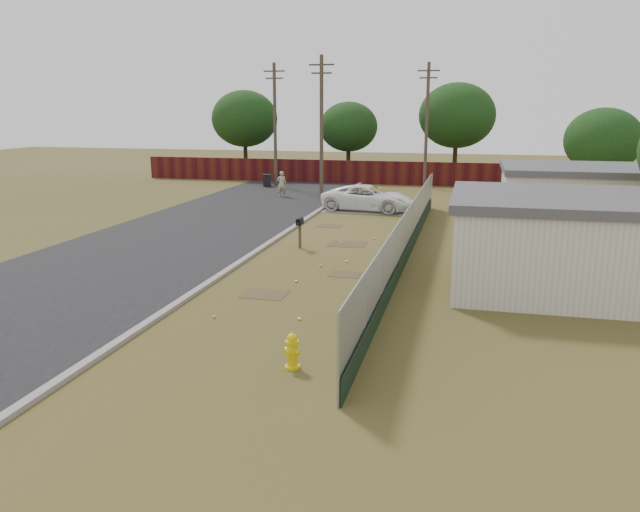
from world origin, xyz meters
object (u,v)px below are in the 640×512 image
(mailbox, at_px, (300,224))
(pedestrian, at_px, (282,184))
(pickup_truck, at_px, (368,198))
(trash_bin, at_px, (267,180))
(fire_hydrant, at_px, (292,351))

(mailbox, relative_size, pedestrian, 0.77)
(pickup_truck, relative_size, trash_bin, 5.66)
(pedestrian, bearing_deg, mailbox, 95.23)
(mailbox, height_order, trash_bin, mailbox)
(pedestrian, bearing_deg, fire_hydrant, 92.93)
(pickup_truck, distance_m, trash_bin, 13.13)
(mailbox, distance_m, pickup_truck, 10.57)
(pickup_truck, height_order, trash_bin, pickup_truck)
(trash_bin, bearing_deg, pedestrian, -61.24)
(fire_hydrant, relative_size, pickup_truck, 0.17)
(pickup_truck, bearing_deg, fire_hydrant, -168.26)
(pickup_truck, xyz_separation_m, pedestrian, (-6.57, 4.40, 0.12))
(fire_hydrant, bearing_deg, mailbox, 104.69)
(mailbox, bearing_deg, fire_hydrant, -75.31)
(pedestrian, bearing_deg, trash_bin, -75.90)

